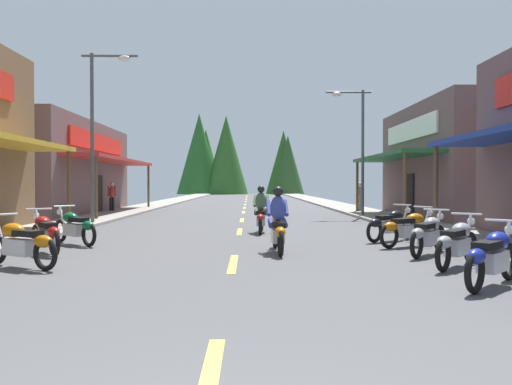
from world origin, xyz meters
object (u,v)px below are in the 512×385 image
Objects in this scene: motorcycle_parked_right_1 at (492,256)px; motorcycle_parked_left_1 at (21,243)px; motorcycle_parked_right_2 at (457,242)px; motorcycle_parked_right_4 at (409,228)px; motorcycle_parked_left_2 at (45,232)px; rider_cruising_trailing at (261,213)px; motorcycle_parked_right_3 at (428,234)px; pedestrian_browsing at (360,195)px; streetlamp_left at (100,114)px; motorcycle_parked_right_5 at (391,224)px; pedestrian_by_shop at (112,195)px; rider_cruising_lead at (278,225)px; motorcycle_parked_left_3 at (75,226)px; streetlamp_right at (356,134)px.

motorcycle_parked_right_1 and motorcycle_parked_left_1 have the same top height.
motorcycle_parked_right_2 is (0.21, 1.86, 0.00)m from motorcycle_parked_right_1.
motorcycle_parked_left_2 is at bearing 156.05° from motorcycle_parked_right_4.
motorcycle_parked_right_4 is 0.88× the size of rider_cruising_trailing.
motorcycle_parked_right_1 and motorcycle_parked_left_2 have the same top height.
motorcycle_parked_right_3 is 1.01× the size of pedestrian_browsing.
rider_cruising_trailing is at bearing -27.23° from streetlamp_left.
motorcycle_parked_right_5 is at bearing 63.77° from motorcycle_parked_right_4.
motorcycle_parked_right_5 is 4.40m from rider_cruising_trailing.
motorcycle_parked_right_2 is 0.96× the size of motorcycle_parked_right_3.
motorcycle_parked_right_5 is at bearing 42.03° from motorcycle_parked_right_2.
pedestrian_by_shop is (-11.75, 14.22, 0.52)m from motorcycle_parked_right_5.
motorcycle_parked_left_1 is 18.97m from pedestrian_by_shop.
streetlamp_left is 3.90× the size of motorcycle_parked_right_3.
rider_cruising_lead is 1.00× the size of rider_cruising_trailing.
motorcycle_parked_right_1 and motorcycle_parked_left_3 have the same top height.
motorcycle_parked_right_5 is 9.54m from motorcycle_parked_left_1.
motorcycle_parked_right_1 is 8.47m from motorcycle_parked_left_1.
motorcycle_parked_left_2 and motorcycle_parked_left_3 have the same top height.
motorcycle_parked_right_3 is 8.99m from motorcycle_parked_left_3.
pedestrian_browsing is at bearing -70.40° from motorcycle_parked_left_2.
rider_cruising_lead is 1.24× the size of pedestrian_by_shop.
streetlamp_left is at bearing -157.55° from streetlamp_right.
motorcycle_parked_right_3 and motorcycle_parked_left_3 have the same top height.
motorcycle_parked_left_1 and motorcycle_parked_left_2 have the same top height.
streetlamp_right is 3.57× the size of motorcycle_parked_right_3.
motorcycle_parked_right_2 is at bearing -122.57° from motorcycle_parked_right_4.
streetlamp_left is 4.08× the size of motorcycle_parked_left_3.
motorcycle_parked_right_4 is 5.31m from rider_cruising_trailing.
motorcycle_parked_right_5 is (-0.06, 2.85, 0.00)m from motorcycle_parked_right_3.
streetlamp_right is at bearing 40.06° from motorcycle_parked_right_1.
streetlamp_left is 14.73m from motorcycle_parked_right_2.
pedestrian_browsing is (10.69, 18.75, 0.51)m from motorcycle_parked_left_1.
motorcycle_parked_right_5 is at bearing -96.43° from streetlamp_right.
motorcycle_parked_right_2 and motorcycle_parked_left_2 have the same top height.
motorcycle_parked_right_5 is 0.99× the size of motorcycle_parked_left_2.
motorcycle_parked_left_3 is at bearing -45.51° from pedestrian_by_shop.
motorcycle_parked_right_1 is at bearing -94.60° from streetlamp_right.
rider_cruising_lead reaches higher than motorcycle_parked_left_1.
motorcycle_parked_right_4 and motorcycle_parked_left_1 have the same top height.
motorcycle_parked_left_3 is 0.77× the size of rider_cruising_lead.
rider_cruising_lead reaches higher than motorcycle_parked_right_4.
motorcycle_parked_left_2 is 0.83× the size of rider_cruising_lead.
rider_cruising_trailing reaches higher than motorcycle_parked_left_2.
streetlamp_right is at bearing -92.36° from motorcycle_parked_left_1.
motorcycle_parked_left_2 is (1.08, -8.10, -3.86)m from streetlamp_left.
motorcycle_parked_right_1 and motorcycle_parked_right_2 have the same top height.
pedestrian_by_shop is at bearing -36.18° from motorcycle_parked_left_3.
motorcycle_parked_left_1 is at bearing 148.42° from rider_cruising_trailing.
motorcycle_parked_left_3 is 15.28m from pedestrian_by_shop.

